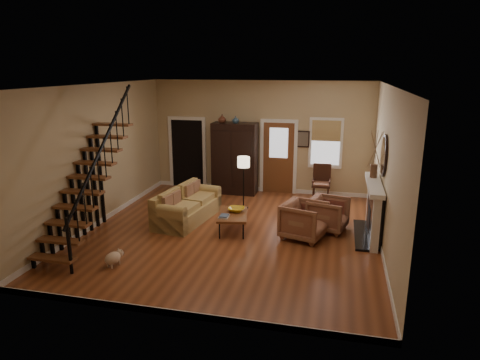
% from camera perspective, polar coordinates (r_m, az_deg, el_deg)
% --- Properties ---
extents(room, '(7.00, 7.33, 3.30)m').
position_cam_1_polar(room, '(11.16, -0.98, 3.67)').
color(room, brown).
rests_on(room, ground).
extents(staircase, '(0.94, 2.80, 3.20)m').
position_cam_1_polar(staircase, '(9.31, -20.04, 1.10)').
color(staircase, brown).
rests_on(staircase, ground).
extents(fireplace, '(0.33, 1.95, 2.30)m').
position_cam_1_polar(fireplace, '(9.84, 17.61, -3.21)').
color(fireplace, black).
rests_on(fireplace, ground).
extents(armoire, '(1.30, 0.60, 2.10)m').
position_cam_1_polar(armoire, '(12.64, -0.69, 2.90)').
color(armoire, black).
rests_on(armoire, ground).
extents(vase_a, '(0.24, 0.24, 0.25)m').
position_cam_1_polar(vase_a, '(12.44, -2.40, 8.18)').
color(vase_a, '#4C2619').
rests_on(vase_a, armoire).
extents(vase_b, '(0.20, 0.20, 0.21)m').
position_cam_1_polar(vase_b, '(12.34, -0.59, 8.05)').
color(vase_b, '#334C60').
rests_on(vase_b, armoire).
extents(sofa, '(1.19, 2.18, 0.77)m').
position_cam_1_polar(sofa, '(10.57, -7.01, -3.36)').
color(sofa, tan).
rests_on(sofa, ground).
extents(coffee_table, '(0.85, 1.22, 0.43)m').
position_cam_1_polar(coffee_table, '(9.88, -0.99, -5.63)').
color(coffee_table, brown).
rests_on(coffee_table, ground).
extents(bowl, '(0.38, 0.38, 0.09)m').
position_cam_1_polar(bowl, '(9.92, -0.50, -3.95)').
color(bowl, gold).
rests_on(bowl, coffee_table).
extents(books, '(0.20, 0.28, 0.05)m').
position_cam_1_polar(books, '(9.55, -2.14, -4.84)').
color(books, beige).
rests_on(books, coffee_table).
extents(armchair_left, '(1.11, 1.09, 0.82)m').
position_cam_1_polar(armchair_left, '(9.52, 8.54, -5.36)').
color(armchair_left, brown).
rests_on(armchair_left, ground).
extents(armchair_right, '(1.02, 1.00, 0.77)m').
position_cam_1_polar(armchair_right, '(10.09, 11.68, -4.47)').
color(armchair_right, brown).
rests_on(armchair_right, ground).
extents(floor_lamp, '(0.37, 0.37, 1.41)m').
position_cam_1_polar(floor_lamp, '(11.23, 0.47, -0.43)').
color(floor_lamp, black).
rests_on(floor_lamp, ground).
extents(side_chair, '(0.54, 0.54, 1.02)m').
position_cam_1_polar(side_chair, '(12.22, 10.78, -0.39)').
color(side_chair, '#341A10').
rests_on(side_chair, ground).
extents(dog, '(0.33, 0.44, 0.29)m').
position_cam_1_polar(dog, '(8.59, -16.59, -10.07)').
color(dog, '#D4B291').
rests_on(dog, ground).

